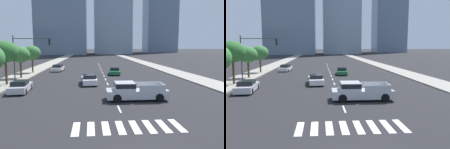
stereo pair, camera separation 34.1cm
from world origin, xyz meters
The scene contains 13 objects.
sidewalk_east centered at (13.64, 30.00, 0.07)m, with size 4.00×260.00×0.15m, color gray.
sidewalk_west centered at (-13.64, 30.00, 0.07)m, with size 4.00×260.00×0.15m, color gray.
crosswalk_near centered at (0.00, 4.84, 0.00)m, with size 6.75×2.34×0.01m.
lane_divider_center centered at (0.00, 32.84, 0.00)m, with size 0.14×50.00×0.01m.
pickup_truck centered at (1.71, 11.76, 0.81)m, with size 5.62×2.18×1.67m.
sedan_white_0 centered at (-8.70, 36.79, 0.60)m, with size 2.21×4.56×1.32m.
sedan_silver_1 centered at (-9.81, 16.38, 0.60)m, with size 2.04×4.53×1.29m.
sedan_green_2 centered at (1.97, 30.61, 0.56)m, with size 2.12×4.67×1.20m.
sedan_white_3 centered at (-2.44, 20.77, 0.60)m, with size 2.21×4.62×1.28m.
traffic_signal_far centered at (-10.62, 22.80, 4.44)m, with size 5.28×0.28×6.22m.
street_tree_second centered at (-12.84, 20.84, 4.24)m, with size 3.20×3.20×5.47m.
street_tree_third centered at (-12.84, 26.79, 3.66)m, with size 2.88×2.88×4.76m.
street_tree_fourth centered at (-12.84, 33.78, 3.75)m, with size 3.06×3.06×4.92m.
Camera 2 is at (-1.89, -8.18, 4.93)m, focal length 35.67 mm.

